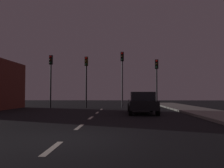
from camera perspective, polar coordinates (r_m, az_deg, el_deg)
ground_plane at (r=14.18m, az=-4.73°, el=-7.73°), size 80.00×80.00×0.00m
sidewalk_curb_right at (r=15.25m, az=24.74°, el=-6.86°), size 3.00×40.00×0.15m
lane_stripe_nearest at (r=6.19m, az=-13.90°, el=-14.49°), size 0.16×1.60×0.01m
lane_stripe_second at (r=9.85m, az=-7.76°, el=-10.02°), size 0.16×1.60×0.01m
lane_stripe_third at (r=13.59m, az=-5.03°, el=-7.95°), size 0.16×1.60×0.01m
lane_stripe_fourth at (r=17.35m, az=-3.49°, el=-6.76°), size 0.16×1.60×0.01m
lane_stripe_fifth at (r=21.13m, az=-2.51°, el=-6.00°), size 0.16×1.60×0.01m
traffic_signal_far_left at (r=24.36m, az=-14.25°, el=2.98°), size 0.32×0.38×5.14m
traffic_signal_center_left at (r=23.62m, az=-6.09°, el=2.84°), size 0.32×0.38×4.98m
traffic_signal_center_right at (r=23.42m, az=2.43°, el=3.57°), size 0.32×0.38×5.43m
traffic_signal_far_right at (r=23.63m, az=10.50°, el=2.38°), size 0.32×0.38×4.67m
car_stopped_ahead at (r=16.51m, az=7.09°, el=-4.39°), size 1.91×4.37×1.47m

